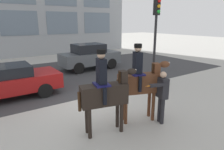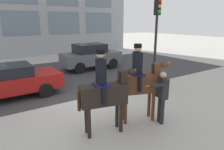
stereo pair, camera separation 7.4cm
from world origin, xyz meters
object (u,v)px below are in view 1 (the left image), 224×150
street_car_near_lane (6,81)px  traffic_light (156,31)px  mounted_horse_companion (140,81)px  street_car_far_lane (90,56)px  mounted_horse_lead (105,92)px  pedestrian_bystander (162,93)px

street_car_near_lane → traffic_light: (5.74, -2.93, 2.04)m
mounted_horse_companion → street_car_far_lane: size_ratio=0.63×
mounted_horse_companion → traffic_light: traffic_light is taller
mounted_horse_lead → street_car_far_lane: size_ratio=0.61×
pedestrian_bystander → traffic_light: (1.95, 2.27, 1.78)m
mounted_horse_lead → pedestrian_bystander: (1.78, -0.52, -0.26)m
pedestrian_bystander → traffic_light: 3.48m
street_car_far_lane → traffic_light: traffic_light is taller
pedestrian_bystander → street_car_far_lane: size_ratio=0.42×
mounted_horse_lead → street_car_far_lane: mounted_horse_lead is taller
street_car_near_lane → traffic_light: size_ratio=1.04×
mounted_horse_companion → street_car_far_lane: 7.84m
mounted_horse_companion → street_car_far_lane: bearing=93.5°
mounted_horse_lead → traffic_light: bearing=38.1°
street_car_near_lane → traffic_light: traffic_light is taller
street_car_near_lane → mounted_horse_companion: bearing=-54.2°
mounted_horse_companion → traffic_light: (2.39, 1.72, 1.44)m
mounted_horse_companion → pedestrian_bystander: (0.44, -0.55, -0.34)m
mounted_horse_lead → street_car_far_lane: 8.33m
mounted_horse_lead → traffic_light: traffic_light is taller
mounted_horse_companion → traffic_light: bearing=55.4°
pedestrian_bystander → street_car_near_lane: (-3.79, 5.19, -0.26)m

